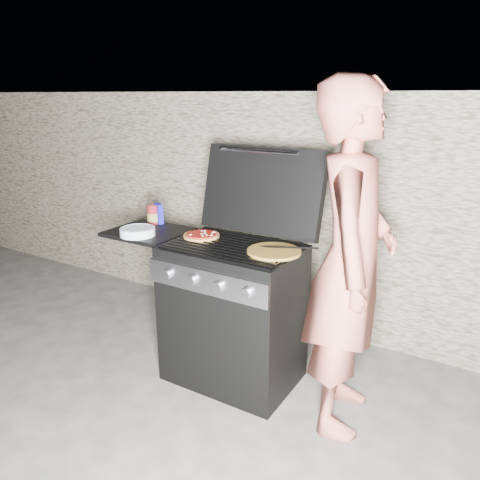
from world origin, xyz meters
The scene contains 10 objects.
ground centered at (0.00, 0.00, 0.00)m, with size 50.00×50.00×0.00m, color #3D3D3D.
stone_wall centered at (0.00, 1.05, 0.90)m, with size 8.00×0.35×1.80m, color gray.
gas_grill centered at (-0.25, 0.00, 0.46)m, with size 1.34×0.79×0.91m, color black, non-canonical shape.
pizza_topped centered at (-0.26, 0.04, 0.92)m, with size 0.23×0.23×0.03m, color tan, non-canonical shape.
pizza_plain centered at (0.28, 0.00, 0.92)m, with size 0.31×0.31×0.02m, color gold.
sauce_jar centered at (-0.76, 0.16, 0.97)m, with size 0.09×0.09×0.14m, color maroon.
blue_carton centered at (-0.72, 0.17, 0.97)m, with size 0.07×0.04×0.14m, color #1315A4.
plate_stack centered at (-0.65, -0.13, 0.93)m, with size 0.23×0.23×0.05m, color white.
person centered at (0.73, 0.00, 0.94)m, with size 0.69×0.45×1.88m, color #AF5A4F.
tongs centered at (0.36, 0.00, 0.95)m, with size 0.01×0.01×0.41m, color black.
Camera 1 is at (1.42, -2.27, 1.78)m, focal length 35.00 mm.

